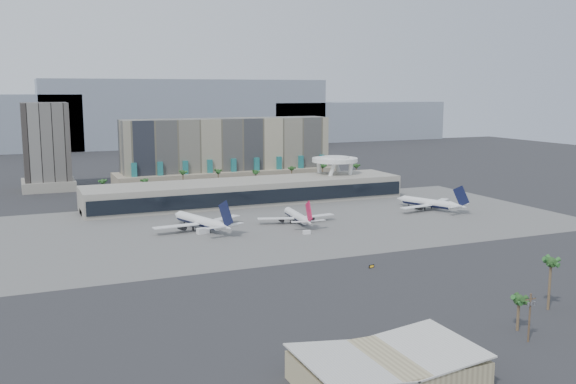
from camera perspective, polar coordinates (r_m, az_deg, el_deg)
name	(u,v)px	position (r m, az deg, el deg)	size (l,w,h in m)	color
ground	(345,250)	(243.02, 5.12, -5.14)	(900.00, 900.00, 0.00)	#232326
apron_pad	(288,222)	(291.35, 0.00, -2.70)	(260.00, 130.00, 0.06)	#5B5B59
mountain_ridge	(158,118)	(692.23, -11.51, 6.46)	(680.00, 60.00, 70.00)	gray
hotel	(228,159)	(403.01, -5.37, 2.96)	(140.00, 30.00, 42.00)	tan
office_tower	(46,152)	(409.32, -20.68, 3.37)	(30.00, 30.00, 52.00)	black
terminal	(247,191)	(340.49, -3.62, 0.11)	(170.00, 32.50, 14.50)	#A7A293
saucer_structure	(335,163)	(366.19, 4.18, 2.62)	(26.00, 26.00, 21.89)	white
palm_row	(239,175)	(375.08, -4.42, 1.55)	(157.80, 2.80, 13.10)	brown
hangar_left	(387,370)	(136.94, 8.81, -15.34)	(36.65, 22.60, 7.55)	#968764
utility_pole	(530,313)	(164.95, 20.72, -10.06)	(3.20, 0.85, 12.00)	#4C3826
airliner_left	(201,221)	(277.37, -7.76, -2.58)	(41.60, 43.05, 15.36)	white
airliner_centre	(297,216)	(288.59, 0.83, -2.16)	(36.21, 37.42, 12.92)	white
airliner_right	(430,203)	(328.18, 12.48, -0.95)	(37.74, 38.91, 14.24)	white
service_vehicle_a	(203,231)	(270.50, -7.57, -3.44)	(5.07, 2.48, 2.48)	silver
service_vehicle_b	(307,232)	(267.65, 1.67, -3.60)	(3.04, 1.74, 1.56)	white
taxiway_sign	(372,266)	(219.82, 7.43, -6.57)	(2.35, 1.03, 1.08)	black
near_palm_a	(519,305)	(171.69, 19.82, -9.45)	(6.00, 6.00, 9.36)	brown
near_palm_b	(551,268)	(188.86, 22.32, -6.23)	(6.00, 6.00, 14.80)	brown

